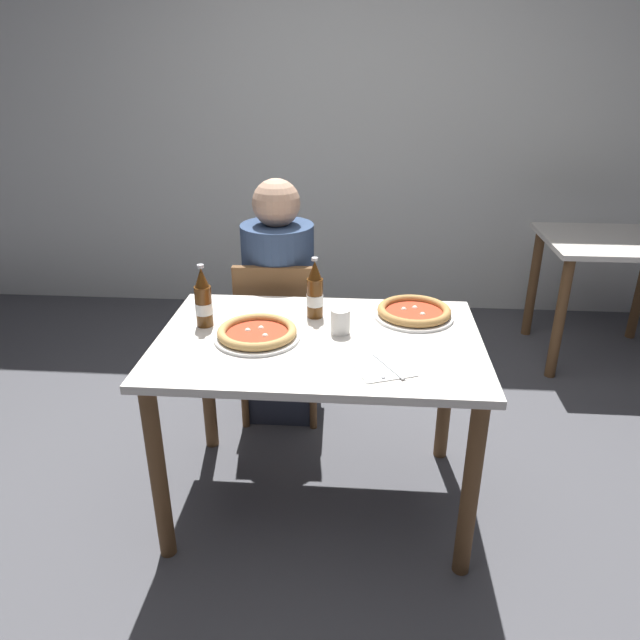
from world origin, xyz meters
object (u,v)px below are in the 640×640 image
dining_table_background (611,265)px  napkin_with_cutlery (383,367)px  pizza_margherita_near (257,333)px  dining_table_main (319,365)px  beer_bottle_center (203,300)px  paper_cup (340,321)px  diner_seated (279,308)px  pizza_marinara_far (414,312)px  beer_bottle_left (315,292)px  chair_behind_table (279,332)px

dining_table_background → napkin_with_cutlery: napkin_with_cutlery is taller
pizza_margherita_near → napkin_with_cutlery: size_ratio=1.37×
dining_table_main → napkin_with_cutlery: bearing=-42.7°
dining_table_main → dining_table_background: (1.60, 1.44, -0.04)m
beer_bottle_center → paper_cup: 0.53m
diner_seated → dining_table_main: bearing=-69.6°
pizza_marinara_far → paper_cup: (-0.29, -0.17, 0.03)m
diner_seated → paper_cup: (0.32, -0.61, 0.21)m
beer_bottle_center → paper_cup: beer_bottle_center is taller
diner_seated → beer_bottle_center: 0.67m
pizza_margherita_near → beer_bottle_left: 0.30m
chair_behind_table → beer_bottle_center: 0.68m
chair_behind_table → pizza_marinara_far: 0.78m
napkin_with_cutlery → pizza_margherita_near: bearing=157.3°
pizza_marinara_far → paper_cup: 0.34m
chair_behind_table → beer_bottle_left: bearing=114.8°
pizza_margherita_near → pizza_marinara_far: same height
pizza_margherita_near → beer_bottle_left: beer_bottle_left is taller
dining_table_main → napkin_with_cutlery: size_ratio=5.17×
paper_cup → beer_bottle_center: bearing=176.8°
pizza_marinara_far → chair_behind_table: bearing=147.3°
diner_seated → napkin_with_cutlery: (0.48, -0.87, 0.17)m
beer_bottle_center → paper_cup: (0.52, -0.03, -0.06)m
chair_behind_table → diner_seated: size_ratio=0.70×
beer_bottle_left → beer_bottle_center: 0.43m
dining_table_background → beer_bottle_center: beer_bottle_center is taller
dining_table_background → pizza_margherita_near: 2.35m
dining_table_background → pizza_margherita_near: pizza_margherita_near is taller
diner_seated → napkin_with_cutlery: diner_seated is taller
pizza_marinara_far → beer_bottle_center: 0.83m
chair_behind_table → pizza_margherita_near: (0.02, -0.63, 0.29)m
dining_table_main → paper_cup: paper_cup is taller
napkin_with_cutlery → paper_cup: (-0.15, 0.26, 0.04)m
chair_behind_table → diner_seated: 0.11m
pizza_marinara_far → paper_cup: size_ratio=3.34×
beer_bottle_center → napkin_with_cutlery: bearing=-23.2°
pizza_margherita_near → napkin_with_cutlery: (0.46, -0.19, -0.02)m
dining_table_main → dining_table_background: size_ratio=1.50×
beer_bottle_center → pizza_marinara_far: bearing=10.0°
pizza_margherita_near → diner_seated: bearing=91.5°
chair_behind_table → dining_table_background: 2.02m
beer_bottle_center → dining_table_background: bearing=33.5°
dining_table_main → beer_bottle_center: 0.50m
chair_behind_table → napkin_with_cutlery: bearing=117.8°
dining_table_background → beer_bottle_center: bearing=-146.5°
dining_table_background → diner_seated: bearing=-157.2°
pizza_marinara_far → napkin_with_cutlery: bearing=-107.0°
beer_bottle_center → beer_bottle_left: bearing=15.7°
beer_bottle_left → beer_bottle_center: (-0.42, -0.12, 0.00)m
dining_table_main → pizza_margherita_near: size_ratio=3.77×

